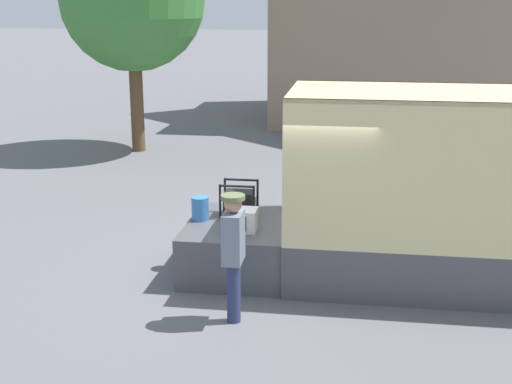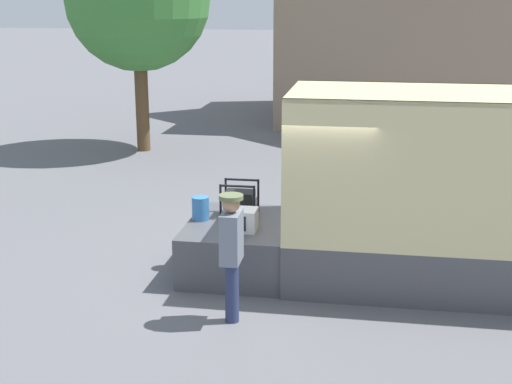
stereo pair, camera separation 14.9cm
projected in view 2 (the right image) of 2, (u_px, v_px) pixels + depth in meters
ground_plane at (289, 272)px, 11.04m from camera, size 160.00×160.00×0.00m
tailgate_deck at (239, 246)px, 11.06m from camera, size 1.57×2.00×0.78m
microwave at (241, 220)px, 10.54m from camera, size 0.46×0.39×0.33m
portable_generator at (241, 203)px, 11.24m from camera, size 0.57×0.44×0.55m
orange_bucket at (201, 208)px, 11.03m from camera, size 0.27×0.27×0.37m
worker_person at (232, 245)px, 9.11m from camera, size 0.31×0.44×1.73m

